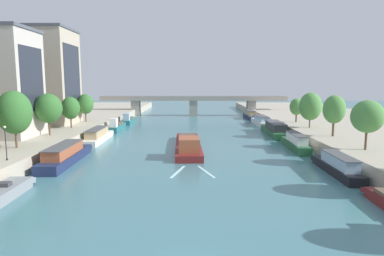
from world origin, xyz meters
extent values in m
cube|color=#B2A893|center=(-38.09, 55.00, 1.10)|extent=(36.00, 170.00, 2.20)
cube|color=#B2A893|center=(38.09, 55.00, 1.10)|extent=(36.00, 170.00, 2.20)
cube|color=maroon|center=(-0.67, 38.37, 0.49)|extent=(4.96, 21.98, 0.99)
cube|color=maroon|center=(-1.12, 49.63, 0.59)|extent=(3.93, 1.37, 0.86)
cube|color=maroon|center=(-0.67, 38.37, 1.02)|extent=(5.04, 21.99, 0.06)
cube|color=#9E5133|center=(-0.37, 30.96, 2.09)|extent=(3.24, 4.49, 2.08)
cube|color=black|center=(-0.46, 33.15, 2.40)|extent=(2.45, 0.13, 0.58)
cube|color=brown|center=(-0.76, 40.56, 1.23)|extent=(3.64, 11.47, 0.36)
cylinder|color=#232328|center=(0.20, 31.85, 1.60)|extent=(0.07, 0.07, 1.10)
cube|color=silver|center=(1.93, 23.23, 0.01)|extent=(2.22, 5.81, 0.03)
cube|color=silver|center=(-1.67, 23.09, 0.01)|extent=(1.77, 5.91, 0.03)
cube|color=gray|center=(-18.47, 17.15, 0.66)|extent=(2.33, 1.30, 0.92)
cube|color=#38383D|center=(-18.35, 13.34, 1.36)|extent=(1.23, 0.94, 0.40)
cube|color=#1E284C|center=(-17.93, 28.01, 0.61)|extent=(3.46, 15.08, 1.22)
cube|color=#1E284C|center=(-18.17, 35.85, 0.73)|extent=(2.89, 1.34, 0.98)
cube|color=#1E284C|center=(-17.93, 28.01, 1.25)|extent=(3.52, 15.08, 0.06)
cube|color=#9E5133|center=(-17.91, 27.26, 1.96)|extent=(2.75, 9.67, 1.36)
cube|color=#4C4C51|center=(-17.91, 27.26, 2.67)|extent=(2.94, 9.96, 0.08)
cylinder|color=#232328|center=(-17.35, 23.53, 1.83)|extent=(0.07, 0.07, 1.10)
cube|color=silver|center=(-18.42, 45.63, 0.54)|extent=(3.15, 14.57, 1.07)
cube|color=silver|center=(-18.65, 53.23, 0.64)|extent=(2.62, 1.30, 0.90)
cube|color=silver|center=(-18.42, 45.63, 1.10)|extent=(3.21, 14.57, 0.06)
cube|color=tan|center=(-18.40, 44.91, 1.84)|extent=(2.51, 9.34, 1.42)
cube|color=#4C4C51|center=(-18.40, 44.91, 2.60)|extent=(2.68, 9.62, 0.08)
cylinder|color=#232328|center=(-17.89, 41.30, 1.68)|extent=(0.07, 0.07, 1.10)
cube|color=#23666B|center=(-18.26, 61.00, 0.61)|extent=(2.24, 11.07, 1.23)
cube|color=#23666B|center=(-18.40, 66.86, 0.74)|extent=(1.91, 1.30, 0.98)
cube|color=#23666B|center=(-18.26, 61.00, 1.26)|extent=(2.28, 11.07, 0.06)
cube|color=white|center=(-18.17, 57.25, 2.25)|extent=(1.54, 2.24, 1.93)
cube|color=black|center=(-18.20, 58.36, 2.54)|extent=(1.19, 0.06, 0.54)
cube|color=brown|center=(-18.29, 62.10, 1.47)|extent=(1.68, 5.77, 0.36)
cylinder|color=#232328|center=(-17.88, 57.70, 1.84)|extent=(0.07, 0.07, 1.10)
cube|color=#23666B|center=(-18.17, 74.52, 0.60)|extent=(2.57, 10.51, 1.19)
cube|color=#23666B|center=(-18.36, 80.08, 0.72)|extent=(2.14, 1.32, 0.96)
cube|color=#23666B|center=(-18.17, 74.52, 1.22)|extent=(2.61, 10.51, 0.06)
cube|color=#9EBCD6|center=(-18.04, 70.97, 2.22)|extent=(1.73, 2.14, 1.93)
cube|color=black|center=(-18.08, 72.03, 2.51)|extent=(1.33, 0.08, 0.54)
cube|color=brown|center=(-18.20, 75.56, 1.43)|extent=(1.91, 5.48, 0.36)
cylinder|color=#232328|center=(-17.73, 71.40, 1.80)|extent=(0.07, 0.07, 1.10)
cube|color=maroon|center=(18.42, 14.34, 0.57)|extent=(1.76, 1.27, 0.84)
cube|color=black|center=(18.35, 22.37, 0.53)|extent=(2.28, 11.60, 1.06)
cube|color=black|center=(18.41, 28.51, 0.64)|extent=(2.07, 1.25, 0.90)
cube|color=black|center=(18.35, 22.37, 1.09)|extent=(2.32, 11.60, 0.06)
cube|color=#9EBCD6|center=(18.34, 21.79, 1.79)|extent=(1.85, 7.43, 1.34)
cube|color=#4C4C51|center=(18.34, 21.79, 2.50)|extent=(1.98, 7.65, 0.08)
cylinder|color=#232328|center=(18.64, 18.89, 1.67)|extent=(0.07, 0.07, 1.10)
cube|color=#235633|center=(17.80, 37.94, 0.63)|extent=(2.49, 11.84, 1.25)
cube|color=#235633|center=(17.99, 44.18, 0.75)|extent=(2.07, 1.32, 1.00)
cube|color=#235633|center=(17.80, 37.94, 1.28)|extent=(2.54, 11.84, 0.06)
cube|color=white|center=(17.78, 37.36, 2.02)|extent=(1.98, 7.59, 1.41)
cube|color=#4C4C51|center=(17.78, 37.36, 2.76)|extent=(2.11, 7.82, 0.08)
cylinder|color=#232328|center=(18.01, 34.40, 1.86)|extent=(0.07, 0.07, 1.10)
cube|color=#235633|center=(18.16, 54.34, 0.60)|extent=(3.83, 16.09, 1.19)
cube|color=#235633|center=(18.44, 62.68, 0.72)|extent=(3.17, 1.35, 0.96)
cube|color=#235633|center=(18.16, 54.34, 1.22)|extent=(3.89, 16.09, 0.06)
cube|color=#38383D|center=(18.13, 53.54, 2.02)|extent=(3.04, 10.32, 1.53)
cube|color=#4C4C51|center=(18.13, 53.54, 2.82)|extent=(3.25, 10.63, 0.08)
cylinder|color=#232328|center=(18.50, 49.53, 1.80)|extent=(0.07, 0.07, 1.10)
cube|color=silver|center=(18.49, 71.13, 0.63)|extent=(3.01, 13.92, 1.25)
cube|color=silver|center=(18.35, 78.41, 0.75)|extent=(2.63, 1.31, 1.00)
cube|color=silver|center=(18.49, 71.13, 1.28)|extent=(3.07, 13.92, 0.06)
cube|color=#9EBCD6|center=(18.50, 70.43, 1.92)|extent=(2.42, 8.92, 1.21)
cube|color=#4C4C51|center=(18.50, 70.43, 2.57)|extent=(2.59, 9.19, 0.08)
cylinder|color=#232328|center=(18.98, 66.97, 1.86)|extent=(0.07, 0.07, 1.10)
cube|color=#1E284C|center=(18.19, 87.46, 0.54)|extent=(2.64, 12.00, 1.08)
cube|color=#1E284C|center=(18.02, 93.78, 0.65)|extent=(2.25, 1.29, 0.91)
cube|color=#1E284C|center=(18.19, 87.46, 1.11)|extent=(2.69, 12.00, 0.06)
cube|color=tan|center=(18.20, 86.86, 1.89)|extent=(2.11, 7.69, 1.49)
cube|color=#4C4C51|center=(18.20, 86.86, 2.68)|extent=(2.26, 7.92, 0.08)
cylinder|color=#232328|center=(18.63, 83.89, 1.69)|extent=(0.07, 0.07, 1.10)
cylinder|color=brown|center=(-24.74, 27.72, 3.88)|extent=(0.29, 0.29, 3.35)
ellipsoid|color=#336B2D|center=(-24.74, 27.72, 7.23)|extent=(4.74, 4.74, 6.07)
cylinder|color=brown|center=(-25.01, 39.15, 3.86)|extent=(0.29, 0.29, 3.31)
ellipsoid|color=#336B2D|center=(-25.01, 39.15, 6.94)|extent=(4.64, 4.64, 5.17)
cylinder|color=brown|center=(-24.74, 48.66, 3.61)|extent=(0.28, 0.28, 2.81)
ellipsoid|color=#336B2D|center=(-24.74, 48.66, 6.27)|extent=(3.67, 3.67, 4.54)
cylinder|color=brown|center=(-25.32, 59.58, 3.67)|extent=(0.29, 0.29, 2.92)
ellipsoid|color=#336B2D|center=(-25.32, 59.58, 6.41)|extent=(3.79, 3.79, 4.67)
cylinder|color=brown|center=(23.95, 26.70, 3.88)|extent=(0.30, 0.30, 3.36)
ellipsoid|color=#4C8942|center=(23.95, 26.70, 6.79)|extent=(4.31, 4.31, 4.47)
cylinder|color=brown|center=(24.33, 38.44, 3.86)|extent=(0.37, 0.37, 3.30)
ellipsoid|color=#4C8942|center=(24.33, 38.44, 6.84)|extent=(3.74, 3.74, 4.86)
cylinder|color=brown|center=(24.15, 49.62, 3.60)|extent=(0.25, 0.25, 2.80)
ellipsoid|color=#4C8942|center=(24.15, 49.62, 6.56)|extent=(4.52, 4.52, 5.69)
cylinder|color=brown|center=(24.30, 59.24, 3.48)|extent=(0.35, 0.35, 2.54)
ellipsoid|color=#4C8942|center=(24.30, 59.24, 5.83)|extent=(3.20, 3.20, 3.92)
cylinder|color=black|center=(-21.80, 20.09, 4.12)|extent=(0.11, 0.11, 3.83)
sphere|color=#EAE5C6|center=(-21.80, 20.09, 6.17)|extent=(0.28, 0.28, 0.28)
cylinder|color=black|center=(-21.80, 20.09, 2.30)|extent=(0.22, 0.22, 0.20)
cube|color=#232833|center=(-26.76, 37.66, 11.96)|extent=(0.04, 7.81, 10.64)
cube|color=#B2A38E|center=(-34.17, 55.91, 12.47)|extent=(14.90, 11.70, 20.53)
cube|color=#4C515B|center=(-34.17, 55.91, 22.99)|extent=(15.35, 12.05, 0.50)
cube|color=#232833|center=(-26.70, 55.91, 13.50)|extent=(0.04, 9.36, 12.32)
cube|color=gray|center=(0.00, 97.01, 5.63)|extent=(64.18, 4.40, 0.60)
cube|color=gray|center=(0.00, 95.01, 6.38)|extent=(64.18, 0.30, 0.90)
cube|color=gray|center=(0.00, 99.01, 6.38)|extent=(64.18, 0.30, 0.90)
cube|color=gray|center=(-20.09, 97.01, 2.66)|extent=(2.80, 3.60, 5.33)
cube|color=gray|center=(0.00, 97.01, 2.66)|extent=(2.80, 3.60, 5.33)
cube|color=gray|center=(20.09, 97.01, 2.66)|extent=(2.80, 3.60, 5.33)
camera|label=1|loc=(0.51, -18.13, 11.27)|focal=30.97mm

